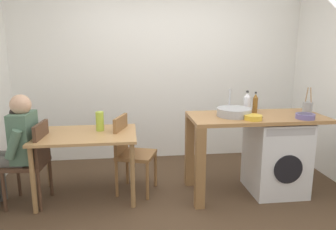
% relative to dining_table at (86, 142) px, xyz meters
% --- Properties ---
extents(ground_plane, '(5.46, 5.46, 0.00)m').
position_rel_dining_table_xyz_m(ground_plane, '(0.94, -0.47, -0.64)').
color(ground_plane, '#4C3826').
extents(wall_back, '(4.60, 0.10, 2.70)m').
position_rel_dining_table_xyz_m(wall_back, '(0.94, 1.28, 0.71)').
color(wall_back, white).
rests_on(wall_back, ground_plane).
extents(dining_table, '(1.10, 0.76, 0.74)m').
position_rel_dining_table_xyz_m(dining_table, '(0.00, 0.00, 0.00)').
color(dining_table, tan).
rests_on(dining_table, ground_plane).
extents(chair_person_seat, '(0.43, 0.43, 0.90)m').
position_rel_dining_table_xyz_m(chair_person_seat, '(-0.55, -0.11, -0.14)').
color(chair_person_seat, '#4C3323').
rests_on(chair_person_seat, ground_plane).
extents(chair_opposite, '(0.51, 0.51, 0.90)m').
position_rel_dining_table_xyz_m(chair_opposite, '(0.48, 0.07, -0.14)').
color(chair_opposite, olive).
rests_on(chair_opposite, ground_plane).
extents(seated_person, '(0.52, 0.52, 1.20)m').
position_rel_dining_table_xyz_m(seated_person, '(-0.71, -0.09, 0.03)').
color(seated_person, '#595651').
rests_on(seated_person, ground_plane).
extents(kitchen_counter, '(1.50, 0.68, 0.92)m').
position_rel_dining_table_xyz_m(kitchen_counter, '(1.69, -0.13, 0.12)').
color(kitchen_counter, '#9E7042').
rests_on(kitchen_counter, ground_plane).
extents(washing_machine, '(0.60, 0.61, 0.86)m').
position_rel_dining_table_xyz_m(washing_machine, '(2.16, -0.13, -0.21)').
color(washing_machine, silver).
rests_on(washing_machine, ground_plane).
extents(sink_basin, '(0.38, 0.38, 0.09)m').
position_rel_dining_table_xyz_m(sink_basin, '(1.63, -0.13, 0.32)').
color(sink_basin, '#9EA0A5').
rests_on(sink_basin, kitchen_counter).
extents(tap, '(0.02, 0.02, 0.28)m').
position_rel_dining_table_xyz_m(tap, '(1.63, 0.05, 0.42)').
color(tap, '#B2B2B7').
rests_on(tap, kitchen_counter).
extents(bottle_tall_green, '(0.08, 0.08, 0.26)m').
position_rel_dining_table_xyz_m(bottle_tall_green, '(1.84, 0.03, 0.39)').
color(bottle_tall_green, silver).
rests_on(bottle_tall_green, kitchen_counter).
extents(bottle_squat_brown, '(0.06, 0.06, 0.25)m').
position_rel_dining_table_xyz_m(bottle_squat_brown, '(1.93, 0.01, 0.39)').
color(bottle_squat_brown, brown).
rests_on(bottle_squat_brown, kitchen_counter).
extents(mixing_bowl, '(0.19, 0.19, 0.05)m').
position_rel_dining_table_xyz_m(mixing_bowl, '(1.78, -0.33, 0.31)').
color(mixing_bowl, gold).
rests_on(mixing_bowl, kitchen_counter).
extents(utensil_crock, '(0.11, 0.11, 0.30)m').
position_rel_dining_table_xyz_m(utensil_crock, '(2.53, -0.08, 0.35)').
color(utensil_crock, gray).
rests_on(utensil_crock, kitchen_counter).
extents(colander, '(0.20, 0.20, 0.06)m').
position_rel_dining_table_xyz_m(colander, '(2.35, -0.35, 0.31)').
color(colander, slate).
rests_on(colander, kitchen_counter).
extents(vase, '(0.09, 0.09, 0.22)m').
position_rel_dining_table_xyz_m(vase, '(0.15, 0.10, 0.21)').
color(vase, '#A8C63D').
rests_on(vase, dining_table).
extents(scissors, '(0.15, 0.06, 0.01)m').
position_rel_dining_table_xyz_m(scissors, '(1.85, -0.23, 0.28)').
color(scissors, '#B2B2B7').
rests_on(scissors, kitchen_counter).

